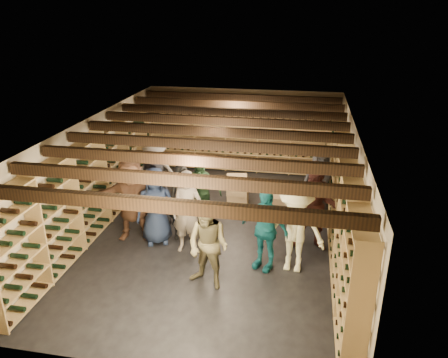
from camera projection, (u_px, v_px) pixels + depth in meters
name	position (u px, v px, depth m)	size (l,w,h in m)	color
ground	(216.00, 231.00, 9.60)	(8.00, 8.00, 0.00)	black
walls	(215.00, 181.00, 9.15)	(5.52, 8.02, 2.40)	#BEB194
ceiling	(215.00, 125.00, 8.70)	(5.50, 8.00, 0.01)	beige
ceiling_joists	(215.00, 132.00, 8.75)	(5.40, 7.12, 0.18)	black
wine_rack_left	(102.00, 178.00, 9.64)	(0.32, 7.50, 2.15)	#A88651
wine_rack_right	(341.00, 195.00, 8.75)	(0.32, 7.50, 2.15)	#A88651
wine_rack_back	(242.00, 136.00, 12.69)	(4.70, 0.30, 2.15)	#A88651
crate_stack_left	(237.00, 188.00, 10.95)	(0.54, 0.40, 0.68)	tan
crate_stack_right	(238.00, 198.00, 10.64)	(0.50, 0.33, 0.51)	tan
crate_loose	(281.00, 200.00, 10.92)	(0.50, 0.33, 0.17)	tan
person_0	(155.00, 193.00, 9.44)	(0.82, 0.54, 1.69)	black
person_1	(183.00, 203.00, 9.03)	(0.59, 0.39, 1.63)	black
person_2	(208.00, 246.00, 7.46)	(0.78, 0.61, 1.61)	brown
person_3	(295.00, 229.00, 7.91)	(1.10, 0.63, 1.70)	beige
person_4	(265.00, 229.00, 8.00)	(0.95, 0.40, 1.62)	#146470
person_5	(132.00, 199.00, 9.03)	(1.67, 0.53, 1.80)	brown
person_6	(156.00, 206.00, 8.88)	(0.80, 0.52, 1.64)	#1C2845
person_7	(187.00, 213.00, 8.52)	(0.62, 0.41, 1.70)	gray
person_8	(316.00, 207.00, 8.58)	(0.90, 0.70, 1.86)	#441F1B
person_9	(156.00, 171.00, 10.78)	(1.03, 0.59, 1.59)	#BBB4AB
person_10	(199.00, 194.00, 9.44)	(0.97, 0.40, 1.65)	#274728
person_12	(319.00, 182.00, 10.01)	(0.81, 0.53, 1.67)	#303035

